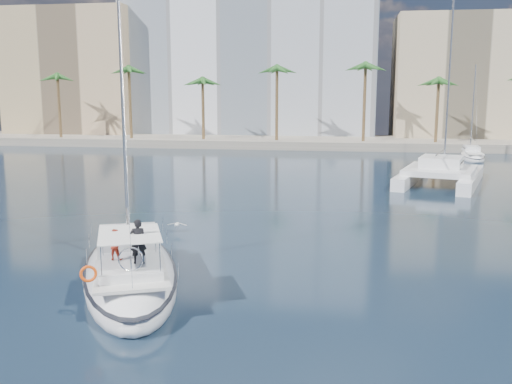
# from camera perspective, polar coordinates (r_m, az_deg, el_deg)

# --- Properties ---
(ground) EXTENTS (160.00, 160.00, 0.00)m
(ground) POSITION_cam_1_polar(r_m,az_deg,el_deg) (28.46, 0.02, -7.35)
(ground) COLOR black
(ground) RESTS_ON ground
(quay) EXTENTS (120.00, 14.00, 1.20)m
(quay) POSITION_cam_1_polar(r_m,az_deg,el_deg) (88.27, 6.05, 4.98)
(quay) COLOR gray
(quay) RESTS_ON ground
(building_modern) EXTENTS (42.00, 16.00, 28.00)m
(building_modern) POSITION_cam_1_polar(r_m,az_deg,el_deg) (101.25, -0.45, 13.30)
(building_modern) COLOR white
(building_modern) RESTS_ON ground
(building_tan_left) EXTENTS (22.00, 14.00, 22.00)m
(building_tan_left) POSITION_cam_1_polar(r_m,az_deg,el_deg) (106.36, -17.30, 11.08)
(building_tan_left) COLOR tan
(building_tan_left) RESTS_ON ground
(building_beige) EXTENTS (20.00, 14.00, 20.00)m
(building_beige) POSITION_cam_1_polar(r_m,az_deg,el_deg) (98.46, 19.53, 10.48)
(building_beige) COLOR tan
(building_beige) RESTS_ON ground
(palm_left) EXTENTS (3.60, 3.60, 12.30)m
(palm_left) POSITION_cam_1_polar(r_m,az_deg,el_deg) (92.09, -16.02, 10.90)
(palm_left) COLOR brown
(palm_left) RESTS_ON ground
(palm_centre) EXTENTS (3.60, 3.60, 12.30)m
(palm_centre) POSITION_cam_1_polar(r_m,az_deg,el_deg) (83.93, 6.04, 11.33)
(palm_centre) COLOR brown
(palm_centre) RESTS_ON ground
(main_sloop) EXTENTS (8.54, 13.24, 18.79)m
(main_sloop) POSITION_cam_1_polar(r_m,az_deg,el_deg) (26.34, -12.48, -7.78)
(main_sloop) COLOR white
(main_sloop) RESTS_ON ground
(catamaran) EXTENTS (9.93, 14.31, 18.82)m
(catamaran) POSITION_cam_1_polar(r_m,az_deg,el_deg) (55.23, 17.98, 2.01)
(catamaran) COLOR white
(catamaran) RESTS_ON ground
(seagull) EXTENTS (1.22, 0.52, 0.22)m
(seagull) POSITION_cam_1_polar(r_m,az_deg,el_deg) (35.05, -7.88, -3.22)
(seagull) COLOR silver
(seagull) RESTS_ON ground
(moored_yacht_a) EXTENTS (3.37, 9.52, 11.90)m
(moored_yacht_a) POSITION_cam_1_polar(r_m,az_deg,el_deg) (75.99, 20.77, 3.08)
(moored_yacht_a) COLOR white
(moored_yacht_a) RESTS_ON ground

